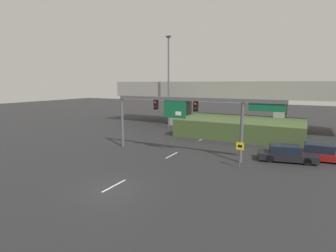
{
  "coord_description": "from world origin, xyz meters",
  "views": [
    {
      "loc": [
        10.88,
        -12.5,
        6.73
      ],
      "look_at": [
        0.0,
        8.2,
        2.92
      ],
      "focal_mm": 28.0,
      "sensor_mm": 36.0,
      "label": 1
    }
  ],
  "objects_px": {
    "signal_gantry": "(187,108)",
    "parked_sedan_near_right": "(286,154)",
    "speed_limit_sign": "(240,151)",
    "highway_light_pole_near": "(169,80)",
    "parked_sedan_mid_right": "(320,153)"
  },
  "relations": [
    {
      "from": "speed_limit_sign",
      "to": "parked_sedan_mid_right",
      "type": "relative_size",
      "value": 0.48
    },
    {
      "from": "highway_light_pole_near",
      "to": "signal_gantry",
      "type": "bearing_deg",
      "value": -56.34
    },
    {
      "from": "speed_limit_sign",
      "to": "parked_sedan_near_right",
      "type": "xyz_separation_m",
      "value": [
        3.18,
        3.85,
        -0.76
      ]
    },
    {
      "from": "parked_sedan_mid_right",
      "to": "parked_sedan_near_right",
      "type": "bearing_deg",
      "value": -149.22
    },
    {
      "from": "speed_limit_sign",
      "to": "parked_sedan_near_right",
      "type": "bearing_deg",
      "value": 50.41
    },
    {
      "from": "highway_light_pole_near",
      "to": "parked_sedan_mid_right",
      "type": "relative_size",
      "value": 3.02
    },
    {
      "from": "signal_gantry",
      "to": "parked_sedan_near_right",
      "type": "relative_size",
      "value": 3.23
    },
    {
      "from": "parked_sedan_near_right",
      "to": "parked_sedan_mid_right",
      "type": "relative_size",
      "value": 1.11
    },
    {
      "from": "speed_limit_sign",
      "to": "highway_light_pole_near",
      "type": "distance_m",
      "value": 21.35
    },
    {
      "from": "speed_limit_sign",
      "to": "highway_light_pole_near",
      "type": "relative_size",
      "value": 0.16
    },
    {
      "from": "signal_gantry",
      "to": "parked_sedan_near_right",
      "type": "xyz_separation_m",
      "value": [
        8.51,
        2.27,
        -3.79
      ]
    },
    {
      "from": "speed_limit_sign",
      "to": "highway_light_pole_near",
      "type": "xyz_separation_m",
      "value": [
        -14.18,
        14.87,
        5.77
      ]
    },
    {
      "from": "highway_light_pole_near",
      "to": "parked_sedan_mid_right",
      "type": "bearing_deg",
      "value": -25.07
    },
    {
      "from": "speed_limit_sign",
      "to": "highway_light_pole_near",
      "type": "bearing_deg",
      "value": 133.65
    },
    {
      "from": "signal_gantry",
      "to": "highway_light_pole_near",
      "type": "xyz_separation_m",
      "value": [
        -8.85,
        13.29,
        2.74
      ]
    }
  ]
}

